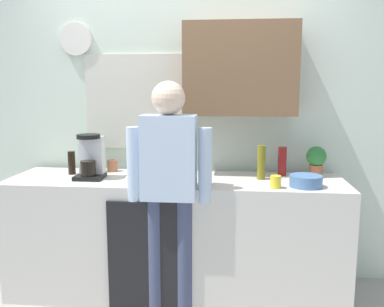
{
  "coord_description": "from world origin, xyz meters",
  "views": [
    {
      "loc": [
        0.43,
        -2.7,
        1.57
      ],
      "look_at": [
        0.13,
        0.25,
        1.09
      ],
      "focal_mm": 39.18,
      "sensor_mm": 36.0,
      "label": 1
    }
  ],
  "objects_px": {
    "bottle_amber_beer": "(171,160)",
    "dish_soap": "(175,174)",
    "person_at_sink": "(169,180)",
    "potted_plant": "(316,159)",
    "coffee_maker": "(91,159)",
    "mixing_bowl": "(306,181)",
    "bottle_red_vinegar": "(282,161)",
    "bottle_olive_oil": "(261,162)",
    "cup_terracotta_mug": "(112,166)",
    "bottle_clear_soda": "(97,154)",
    "cup_yellow_cup": "(276,182)",
    "bottle_dark_sauce": "(72,163)"
  },
  "relations": [
    {
      "from": "coffee_maker",
      "to": "mixing_bowl",
      "type": "distance_m",
      "value": 1.55
    },
    {
      "from": "mixing_bowl",
      "to": "bottle_clear_soda",
      "type": "bearing_deg",
      "value": 167.57
    },
    {
      "from": "cup_terracotta_mug",
      "to": "person_at_sink",
      "type": "distance_m",
      "value": 0.75
    },
    {
      "from": "bottle_red_vinegar",
      "to": "dish_soap",
      "type": "height_order",
      "value": "bottle_red_vinegar"
    },
    {
      "from": "bottle_red_vinegar",
      "to": "cup_yellow_cup",
      "type": "xyz_separation_m",
      "value": [
        -0.09,
        -0.41,
        -0.07
      ]
    },
    {
      "from": "potted_plant",
      "to": "bottle_dark_sauce",
      "type": "bearing_deg",
      "value": -176.63
    },
    {
      "from": "person_at_sink",
      "to": "potted_plant",
      "type": "bearing_deg",
      "value": 30.41
    },
    {
      "from": "cup_terracotta_mug",
      "to": "cup_yellow_cup",
      "type": "xyz_separation_m",
      "value": [
        1.25,
        -0.43,
        -0.0
      ]
    },
    {
      "from": "bottle_olive_oil",
      "to": "bottle_clear_soda",
      "type": "bearing_deg",
      "value": 173.82
    },
    {
      "from": "bottle_olive_oil",
      "to": "bottle_red_vinegar",
      "type": "relative_size",
      "value": 1.14
    },
    {
      "from": "bottle_red_vinegar",
      "to": "mixing_bowl",
      "type": "relative_size",
      "value": 1.0
    },
    {
      "from": "bottle_red_vinegar",
      "to": "potted_plant",
      "type": "relative_size",
      "value": 0.96
    },
    {
      "from": "dish_soap",
      "to": "person_at_sink",
      "type": "bearing_deg",
      "value": -101.99
    },
    {
      "from": "bottle_red_vinegar",
      "to": "mixing_bowl",
      "type": "bearing_deg",
      "value": -71.33
    },
    {
      "from": "dish_soap",
      "to": "person_at_sink",
      "type": "relative_size",
      "value": 0.11
    },
    {
      "from": "dish_soap",
      "to": "potted_plant",
      "type": "bearing_deg",
      "value": 20.3
    },
    {
      "from": "bottle_amber_beer",
      "to": "dish_soap",
      "type": "xyz_separation_m",
      "value": [
        0.08,
        -0.31,
        -0.04
      ]
    },
    {
      "from": "bottle_olive_oil",
      "to": "person_at_sink",
      "type": "relative_size",
      "value": 0.16
    },
    {
      "from": "bottle_dark_sauce",
      "to": "potted_plant",
      "type": "xyz_separation_m",
      "value": [
        1.87,
        0.11,
        0.04
      ]
    },
    {
      "from": "bottle_clear_soda",
      "to": "person_at_sink",
      "type": "relative_size",
      "value": 0.17
    },
    {
      "from": "bottle_red_vinegar",
      "to": "mixing_bowl",
      "type": "height_order",
      "value": "bottle_red_vinegar"
    },
    {
      "from": "bottle_clear_soda",
      "to": "person_at_sink",
      "type": "distance_m",
      "value": 0.82
    },
    {
      "from": "bottle_red_vinegar",
      "to": "coffee_maker",
      "type": "bearing_deg",
      "value": -170.46
    },
    {
      "from": "dish_soap",
      "to": "bottle_dark_sauce",
      "type": "bearing_deg",
      "value": 162.42
    },
    {
      "from": "cup_yellow_cup",
      "to": "mixing_bowl",
      "type": "xyz_separation_m",
      "value": [
        0.21,
        0.05,
        -0.0
      ]
    },
    {
      "from": "cup_terracotta_mug",
      "to": "person_at_sink",
      "type": "bearing_deg",
      "value": -43.78
    },
    {
      "from": "bottle_clear_soda",
      "to": "coffee_maker",
      "type": "bearing_deg",
      "value": -83.18
    },
    {
      "from": "potted_plant",
      "to": "bottle_olive_oil",
      "type": "bearing_deg",
      "value": -161.42
    },
    {
      "from": "bottle_red_vinegar",
      "to": "bottle_amber_beer",
      "type": "bearing_deg",
      "value": -174.4
    },
    {
      "from": "bottle_clear_soda",
      "to": "dish_soap",
      "type": "distance_m",
      "value": 0.78
    },
    {
      "from": "coffee_maker",
      "to": "person_at_sink",
      "type": "bearing_deg",
      "value": -22.65
    },
    {
      "from": "person_at_sink",
      "to": "mixing_bowl",
      "type": "bearing_deg",
      "value": 14.1
    },
    {
      "from": "cup_yellow_cup",
      "to": "person_at_sink",
      "type": "xyz_separation_m",
      "value": [
        -0.71,
        -0.09,
        0.02
      ]
    },
    {
      "from": "potted_plant",
      "to": "dish_soap",
      "type": "xyz_separation_m",
      "value": [
        -1.02,
        -0.38,
        -0.05
      ]
    },
    {
      "from": "cup_terracotta_mug",
      "to": "person_at_sink",
      "type": "xyz_separation_m",
      "value": [
        0.54,
        -0.52,
        0.01
      ]
    },
    {
      "from": "coffee_maker",
      "to": "bottle_amber_beer",
      "type": "xyz_separation_m",
      "value": [
        0.58,
        0.16,
        -0.03
      ]
    },
    {
      "from": "bottle_olive_oil",
      "to": "potted_plant",
      "type": "height_order",
      "value": "bottle_olive_oil"
    },
    {
      "from": "bottle_red_vinegar",
      "to": "bottle_clear_soda",
      "type": "bearing_deg",
      "value": -179.5
    },
    {
      "from": "cup_terracotta_mug",
      "to": "cup_yellow_cup",
      "type": "distance_m",
      "value": 1.32
    },
    {
      "from": "bottle_red_vinegar",
      "to": "person_at_sink",
      "type": "bearing_deg",
      "value": -147.77
    },
    {
      "from": "bottle_clear_soda",
      "to": "dish_soap",
      "type": "bearing_deg",
      "value": -29.0
    },
    {
      "from": "bottle_clear_soda",
      "to": "mixing_bowl",
      "type": "bearing_deg",
      "value": -12.43
    },
    {
      "from": "potted_plant",
      "to": "person_at_sink",
      "type": "relative_size",
      "value": 0.14
    },
    {
      "from": "potted_plant",
      "to": "person_at_sink",
      "type": "bearing_deg",
      "value": -154.87
    },
    {
      "from": "bottle_olive_oil",
      "to": "potted_plant",
      "type": "distance_m",
      "value": 0.44
    },
    {
      "from": "bottle_clear_soda",
      "to": "dish_soap",
      "type": "relative_size",
      "value": 1.56
    },
    {
      "from": "bottle_olive_oil",
      "to": "mixing_bowl",
      "type": "bearing_deg",
      "value": -35.7
    },
    {
      "from": "bottle_dark_sauce",
      "to": "bottle_amber_beer",
      "type": "bearing_deg",
      "value": 2.82
    },
    {
      "from": "bottle_olive_oil",
      "to": "mixing_bowl",
      "type": "xyz_separation_m",
      "value": [
        0.29,
        -0.21,
        -0.09
      ]
    },
    {
      "from": "cup_terracotta_mug",
      "to": "dish_soap",
      "type": "xyz_separation_m",
      "value": [
        0.57,
        -0.41,
        0.03
      ]
    }
  ]
}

